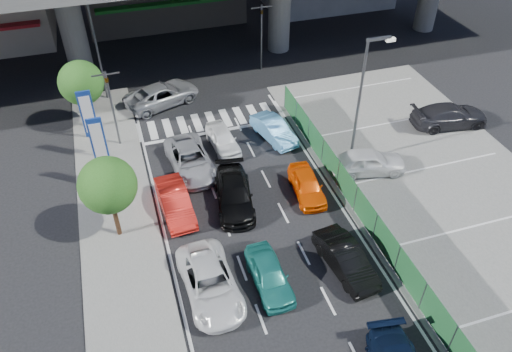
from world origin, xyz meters
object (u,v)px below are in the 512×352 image
object	(u,v)px
taxi_orange_left	(175,202)
tree_near	(108,185)
traffic_light_right	(261,21)
taxi_orange_right	(307,185)
traffic_light_left	(109,91)
parked_sedan_white	(368,162)
street_lamp_right	(363,93)
tree_far	(81,83)
crossing_wagon_silver	(162,95)
sedan_black_mid	(234,194)
sedan_white_front_mid	(223,139)
signboard_far	(88,116)
signboard_near	(99,144)
parked_sedan_dgrey	(450,116)
street_lamp_left	(97,36)
hatch_black_mid_right	(346,259)
kei_truck_front_right	(274,130)
taxi_teal_mid	(269,275)
sedan_white_mid_left	(210,283)
wagon_silver_front_left	(190,160)
traffic_cone	(352,194)

from	to	relation	value
taxi_orange_left	tree_near	bearing A→B (deg)	-167.74
traffic_light_right	taxi_orange_right	xyz separation A→B (m)	(-2.12, -14.91, -3.30)
traffic_light_left	parked_sedan_white	bearing A→B (deg)	-27.71
street_lamp_right	tree_far	xyz separation A→B (m)	(-14.97, 8.50, -1.38)
taxi_orange_right	crossing_wagon_silver	size ratio (longest dim) A/B	0.70
sedan_black_mid	sedan_white_front_mid	bearing A→B (deg)	91.04
crossing_wagon_silver	signboard_far	bearing A→B (deg)	116.82
crossing_wagon_silver	parked_sedan_white	world-z (taller)	parked_sedan_white
traffic_light_left	signboard_near	xyz separation A→B (m)	(-1.00, -4.01, -0.87)
parked_sedan_white	parked_sedan_dgrey	xyz separation A→B (m)	(7.45, 2.83, -0.00)
street_lamp_left	sedan_white_front_mid	distance (m)	11.16
traffic_light_right	hatch_black_mid_right	world-z (taller)	traffic_light_right
taxi_orange_right	parked_sedan_white	xyz separation A→B (m)	(4.12, 0.71, 0.18)
traffic_light_right	signboard_far	world-z (taller)	traffic_light_right
street_lamp_left	parked_sedan_dgrey	size ratio (longest dim) A/B	1.56
tree_near	sedan_white_front_mid	world-z (taller)	tree_near
street_lamp_left	parked_sedan_dgrey	distance (m)	23.99
taxi_orange_right	sedan_white_front_mid	distance (m)	6.63
sedan_white_front_mid	kei_truck_front_right	distance (m)	3.37
street_lamp_right	taxi_teal_mid	size ratio (longest dim) A/B	2.11
signboard_far	hatch_black_mid_right	distance (m)	16.62
taxi_teal_mid	kei_truck_front_right	bearing A→B (deg)	68.83
sedan_white_mid_left	kei_truck_front_right	world-z (taller)	sedan_white_mid_left
traffic_light_left	signboard_far	bearing A→B (deg)	-144.30
taxi_orange_right	street_lamp_right	bearing A→B (deg)	31.64
tree_far	parked_sedan_dgrey	world-z (taller)	tree_far
taxi_orange_left	sedan_black_mid	bearing A→B (deg)	-9.55
street_lamp_left	hatch_black_mid_right	bearing A→B (deg)	-64.16
taxi_teal_mid	sedan_white_front_mid	xyz separation A→B (m)	(0.66, 11.09, -0.02)
hatch_black_mid_right	taxi_orange_right	xyz separation A→B (m)	(0.27, 5.58, -0.04)
traffic_light_right	parked_sedan_dgrey	bearing A→B (deg)	-50.25
traffic_light_left	street_lamp_right	world-z (taller)	street_lamp_right
signboard_near	parked_sedan_white	xyz separation A→B (m)	(14.70, -3.19, -2.26)
sedan_white_mid_left	sedan_white_front_mid	distance (m)	11.26
wagon_silver_front_left	traffic_cone	distance (m)	9.62
signboard_far	sedan_white_front_mid	size ratio (longest dim) A/B	1.28
tree_near	traffic_light_left	bearing A→B (deg)	84.29
traffic_light_right	tree_near	bearing A→B (deg)	-129.81
traffic_light_left	street_lamp_right	distance (m)	14.68
signboard_near	sedan_white_front_mid	distance (m)	7.82
street_lamp_right	traffic_cone	size ratio (longest dim) A/B	11.94
street_lamp_right	sedan_white_front_mid	world-z (taller)	street_lamp_right
sedan_white_mid_left	signboard_near	bearing A→B (deg)	110.75
taxi_orange_right	sedan_white_mid_left	bearing A→B (deg)	-138.32
hatch_black_mid_right	signboard_near	bearing A→B (deg)	130.11
signboard_near	crossing_wagon_silver	xyz separation A→B (m)	(4.42, 8.15, -2.33)
wagon_silver_front_left	traffic_cone	world-z (taller)	wagon_silver_front_left
traffic_cone	taxi_orange_left	bearing A→B (deg)	168.18
traffic_light_left	tree_far	size ratio (longest dim) A/B	1.08
traffic_light_right	sedan_white_mid_left	distance (m)	22.07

